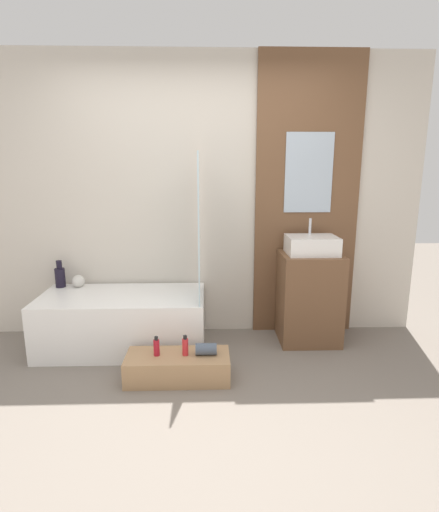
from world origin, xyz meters
TOP-DOWN VIEW (x-y plane):
  - ground_plane at (0.00, 0.00)m, footprint 12.00×12.00m
  - wall_tiled_back at (0.00, 1.58)m, footprint 4.20×0.06m
  - wall_wood_accent at (1.01, 1.53)m, footprint 0.97×0.04m
  - bathtub at (-0.67, 1.18)m, footprint 1.43×0.71m
  - glass_shower_screen at (0.01, 1.10)m, footprint 0.01×0.52m
  - wooden_step_bench at (-0.15, 0.60)m, footprint 0.79×0.33m
  - vanity_cabinet at (1.01, 1.28)m, footprint 0.54×0.46m
  - sink at (1.01, 1.28)m, footprint 0.44×0.33m
  - vase_tall_dark at (-1.29, 1.43)m, footprint 0.09×0.09m
  - vase_round_light at (-1.12, 1.42)m, footprint 0.11×0.11m
  - bottle_soap_primary at (-0.31, 0.60)m, footprint 0.05×0.05m
  - bottle_soap_secondary at (-0.09, 0.60)m, footprint 0.05×0.05m
  - towel_roll at (0.07, 0.60)m, footprint 0.16×0.09m

SIDE VIEW (x-z plane):
  - ground_plane at x=0.00m, z-range 0.00..0.00m
  - wooden_step_bench at x=-0.15m, z-range 0.00..0.20m
  - towel_roll at x=0.07m, z-range 0.20..0.29m
  - bathtub at x=-0.67m, z-range 0.00..0.50m
  - bottle_soap_primary at x=-0.31m, z-range 0.19..0.34m
  - bottle_soap_secondary at x=-0.09m, z-range 0.19..0.35m
  - vanity_cabinet at x=1.01m, z-range 0.00..0.83m
  - vase_round_light at x=-1.12m, z-range 0.49..0.61m
  - vase_tall_dark at x=-1.29m, z-range 0.47..0.72m
  - sink at x=1.01m, z-range 0.75..1.06m
  - glass_shower_screen at x=0.01m, z-range 0.49..1.71m
  - wall_tiled_back at x=0.00m, z-range 0.00..2.60m
  - wall_wood_accent at x=1.01m, z-range 0.01..2.61m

